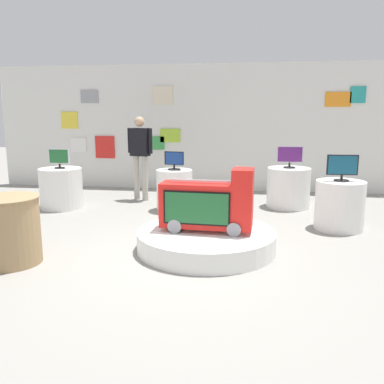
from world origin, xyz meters
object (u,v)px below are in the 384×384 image
object	(u,v)px
display_pedestal_center_rear	(340,205)
tv_on_left_rear	(59,158)
tv_on_far_right	(290,156)
novelty_firetruck_tv	(208,205)
tv_on_center_rear	(342,167)
display_pedestal_far_right	(288,188)
main_display_pedestal	(206,240)
side_table_round	(9,230)
tv_on_right_rear	(174,161)
shopper_browsing_near_truck	(140,152)
display_pedestal_right_rear	(174,190)
display_pedestal_left_rear	(61,188)

from	to	relation	value
display_pedestal_center_rear	tv_on_left_rear	bearing A→B (deg)	171.37
tv_on_far_right	novelty_firetruck_tv	bearing A→B (deg)	-115.17
tv_on_center_rear	display_pedestal_far_right	size ratio (longest dim) A/B	0.57
main_display_pedestal	display_pedestal_far_right	size ratio (longest dim) A/B	2.25
side_table_round	novelty_firetruck_tv	bearing A→B (deg)	19.22
tv_on_right_rear	shopper_browsing_near_truck	distance (m)	1.17
shopper_browsing_near_truck	display_pedestal_far_right	bearing A→B (deg)	-4.28
display_pedestal_right_rear	tv_on_right_rear	xyz separation A→B (m)	(0.00, -0.00, 0.55)
display_pedestal_right_rear	main_display_pedestal	bearing A→B (deg)	-68.86
tv_on_far_right	side_table_round	xyz separation A→B (m)	(-3.59, -3.52, -0.57)
display_pedestal_center_rear	tv_on_right_rear	size ratio (longest dim) A/B	2.08
tv_on_right_rear	tv_on_far_right	xyz separation A→B (m)	(2.12, 0.57, 0.06)
tv_on_left_rear	novelty_firetruck_tv	bearing A→B (deg)	-33.91
main_display_pedestal	tv_on_far_right	bearing A→B (deg)	64.32
tv_on_right_rear	tv_on_far_right	bearing A→B (deg)	14.91
display_pedestal_center_rear	shopper_browsing_near_truck	world-z (taller)	shopper_browsing_near_truck
tv_on_center_rear	tv_on_left_rear	bearing A→B (deg)	171.32
main_display_pedestal	tv_on_right_rear	bearing A→B (deg)	111.15
display_pedestal_right_rear	tv_on_right_rear	world-z (taller)	tv_on_right_rear
display_pedestal_right_rear	side_table_round	world-z (taller)	side_table_round
tv_on_left_rear	tv_on_far_right	world-z (taller)	tv_on_far_right
main_display_pedestal	display_pedestal_center_rear	world-z (taller)	display_pedestal_center_rear
display_pedestal_center_rear	display_pedestal_far_right	distance (m)	1.57
main_display_pedestal	display_pedestal_far_right	xyz separation A→B (m)	(1.30, 2.70, 0.25)
display_pedestal_right_rear	display_pedestal_far_right	xyz separation A→B (m)	(2.12, 0.57, 0.00)
novelty_firetruck_tv	shopper_browsing_near_truck	distance (m)	3.42
tv_on_center_rear	side_table_round	distance (m)	4.77
novelty_firetruck_tv	display_pedestal_center_rear	distance (m)	2.33
main_display_pedestal	side_table_round	xyz separation A→B (m)	(-2.29, -0.82, 0.29)
tv_on_left_rear	tv_on_center_rear	bearing A→B (deg)	-8.68
display_pedestal_left_rear	main_display_pedestal	bearing A→B (deg)	-34.07
display_pedestal_far_right	side_table_round	distance (m)	5.03
tv_on_left_rear	tv_on_right_rear	size ratio (longest dim) A/B	1.08
display_pedestal_left_rear	display_pedestal_far_right	world-z (taller)	same
display_pedestal_far_right	side_table_round	size ratio (longest dim) A/B	1.00
novelty_firetruck_tv	tv_on_left_rear	world-z (taller)	tv_on_left_rear
display_pedestal_left_rear	tv_on_far_right	xyz separation A→B (m)	(4.31, 0.67, 0.61)
novelty_firetruck_tv	tv_on_right_rear	size ratio (longest dim) A/B	3.34
tv_on_left_rear	display_pedestal_far_right	xyz separation A→B (m)	(4.31, 0.67, -0.58)
novelty_firetruck_tv	tv_on_left_rear	xyz separation A→B (m)	(-3.03, 2.04, 0.35)
tv_on_right_rear	tv_on_left_rear	bearing A→B (deg)	-177.27
display_pedestal_left_rear	display_pedestal_center_rear	xyz separation A→B (m)	(4.96, -0.76, 0.00)
display_pedestal_left_rear	tv_on_right_rear	xyz separation A→B (m)	(2.18, 0.10, 0.55)
main_display_pedestal	side_table_round	distance (m)	2.45
display_pedestal_right_rear	display_pedestal_center_rear	bearing A→B (deg)	-17.20
main_display_pedestal	shopper_browsing_near_truck	world-z (taller)	shopper_browsing_near_truck
display_pedestal_center_rear	side_table_round	distance (m)	4.74
main_display_pedestal	tv_on_far_right	distance (m)	3.12
display_pedestal_center_rear	display_pedestal_far_right	size ratio (longest dim) A/B	0.93
display_pedestal_left_rear	tv_on_far_right	bearing A→B (deg)	8.79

